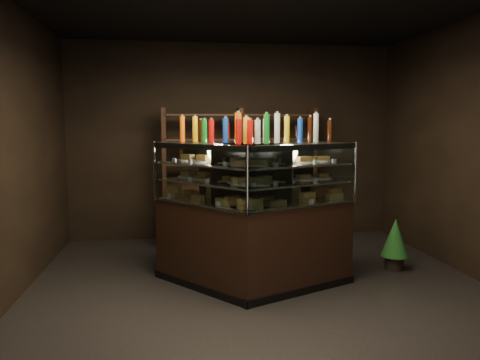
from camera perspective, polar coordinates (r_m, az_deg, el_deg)
ground at (r=5.13m, az=2.63°, el=-13.35°), size 5.00×5.00×0.00m
room_shell at (r=4.82m, az=2.76°, el=8.85°), size 5.02×5.02×3.01m
display_case at (r=5.18m, az=1.46°, el=-7.12°), size 2.22×1.58×1.58m
food_display at (r=5.05m, az=1.48°, el=0.57°), size 1.82×1.11×0.48m
bottles_top at (r=5.03m, az=1.51°, el=6.14°), size 1.65×0.97×0.30m
potted_conifer at (r=6.04m, az=18.39°, el=-6.58°), size 0.33×0.33×0.71m
back_shelving at (r=6.95m, az=-0.05°, el=-2.79°), size 2.24×0.42×2.00m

